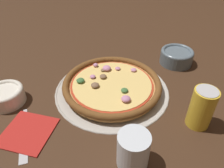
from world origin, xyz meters
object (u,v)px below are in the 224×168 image
Objects in this scene: bowl_near at (177,56)px; beverage_can at (202,108)px; drinking_cup at (133,150)px; pizza_tray at (112,89)px; bowl_far at (6,95)px; napkin at (28,131)px; pizza at (112,85)px; fork at (24,137)px.

beverage_can is at bearing -135.78° from bowl_near.
bowl_near is at bearing 21.78° from drinking_cup.
bowl_near is at bearing -9.02° from pizza_tray.
bowl_far is 0.62× the size of napkin.
pizza is 1.82× the size of napkin.
bowl_near is (0.31, -0.05, 0.01)m from pizza.
pizza is 0.32m from fork.
drinking_cup is 0.52× the size of napkin.
drinking_cup is (-0.16, -0.24, 0.04)m from pizza_tray.
bowl_near is at bearing 44.22° from beverage_can.
napkin is 0.02m from fork.
pizza is 2.72× the size of beverage_can.
napkin reaches higher than fork.
drinking_cup reaches higher than napkin.
bowl_far is at bearing 107.18° from drinking_cup.
pizza is at bearing 56.70° from drinking_cup.
bowl_near is at bearing -9.09° from pizza.
bowl_near reaches higher than fork.
pizza_tray is 0.32m from bowl_near.
drinking_cup is at bearing -123.35° from pizza_tray.
pizza_tray is 0.30m from beverage_can.
napkin is at bearing -94.22° from bowl_far.
beverage_can reaches higher than drinking_cup.
fork is at bearing 142.60° from beverage_can.
pizza_tray is 3.02× the size of bowl_near.
napkin is at bearing 118.68° from drinking_cup.
napkin is at bearing 175.00° from pizza_tray.
drinking_cup is at bearing -158.22° from bowl_near.
pizza is at bearing -4.93° from napkin.
beverage_can is (0.36, -0.47, 0.03)m from bowl_far.
bowl_far is (-0.29, 0.19, 0.00)m from pizza.
bowl_near is 0.51m from drinking_cup.
pizza is at bearing 114.21° from fork.
bowl_far is 0.93× the size of beverage_can.
beverage_can is at bearing -52.34° from bowl_far.
drinking_cup reaches higher than pizza.
beverage_can is at bearing 79.94° from fork.
drinking_cup is 0.24m from beverage_can.
fork is at bearing 176.87° from pizza.
drinking_cup is at bearing 169.24° from beverage_can.
pizza_tray and napkin have the same top height.
pizza_tray is 0.02m from pizza.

